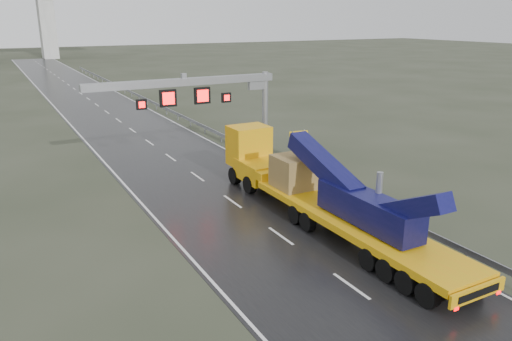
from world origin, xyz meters
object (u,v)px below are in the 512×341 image
sign_gantry (211,96)px  striped_barrier (253,152)px  exit_sign_pair (298,140)px  heavy_haul_truck (307,184)px

sign_gantry → striped_barrier: bearing=6.4°
exit_sign_pair → striped_barrier: exit_sign_pair is taller
sign_gantry → striped_barrier: 6.37m
sign_gantry → exit_sign_pair: sign_gantry is taller
sign_gantry → exit_sign_pair: size_ratio=5.54×
sign_gantry → exit_sign_pair: bearing=-19.5°
heavy_haul_truck → exit_sign_pair: (5.65, 9.57, 0.00)m
heavy_haul_truck → striped_barrier: (2.96, 12.35, -1.29)m
heavy_haul_truck → exit_sign_pair: bearing=59.3°
striped_barrier → exit_sign_pair: bearing=-42.9°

